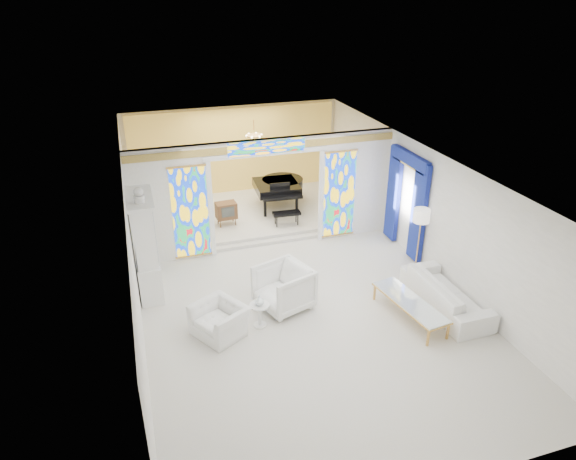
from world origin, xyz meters
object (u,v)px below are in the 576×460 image
object	(u,v)px
coffee_table	(410,302)
grand_piano	(280,186)
armchair_right	(284,288)
sofa	(446,294)
armchair_left	(220,320)
tv_console	(226,210)
china_cabinet	(146,246)

from	to	relation	value
coffee_table	grand_piano	xyz separation A→B (m)	(-0.97, 6.36, 0.44)
armchair_right	sofa	distance (m)	3.58
sofa	coffee_table	world-z (taller)	sofa
armchair_left	sofa	distance (m)	4.97
armchair_right	tv_console	bearing A→B (deg)	166.66
china_cabinet	coffee_table	world-z (taller)	china_cabinet
armchair_right	grand_piano	bearing A→B (deg)	145.34
coffee_table	tv_console	bearing A→B (deg)	117.28
armchair_left	sofa	xyz separation A→B (m)	(4.94, -0.57, 0.02)
coffee_table	tv_console	world-z (taller)	tv_console
armchair_right	sofa	world-z (taller)	armchair_right
grand_piano	coffee_table	bearing A→B (deg)	-77.33
grand_piano	china_cabinet	bearing A→B (deg)	-135.87
sofa	armchair_right	bearing A→B (deg)	72.04
armchair_left	grand_piano	bearing A→B (deg)	121.72
coffee_table	grand_piano	size ratio (longest dim) A/B	0.82
sofa	tv_console	distance (m)	6.59
armchair_left	armchair_right	size ratio (longest dim) A/B	0.94
armchair_right	china_cabinet	bearing A→B (deg)	-138.50
armchair_left	grand_piano	world-z (taller)	grand_piano
sofa	china_cabinet	bearing A→B (deg)	66.43
sofa	grand_piano	xyz separation A→B (m)	(-1.94, 6.23, 0.49)
china_cabinet	armchair_right	xyz separation A→B (m)	(2.76, -1.58, -0.68)
sofa	tv_console	world-z (taller)	tv_console
armchair_left	coffee_table	xyz separation A→B (m)	(3.96, -0.70, 0.07)
armchair_left	china_cabinet	bearing A→B (deg)	179.89
china_cabinet	tv_console	distance (m)	3.62
china_cabinet	sofa	size ratio (longest dim) A/B	1.13
coffee_table	china_cabinet	bearing A→B (deg)	151.60
armchair_left	tv_console	world-z (taller)	tv_console
coffee_table	sofa	bearing A→B (deg)	7.80
sofa	grand_piano	size ratio (longest dim) A/B	0.97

